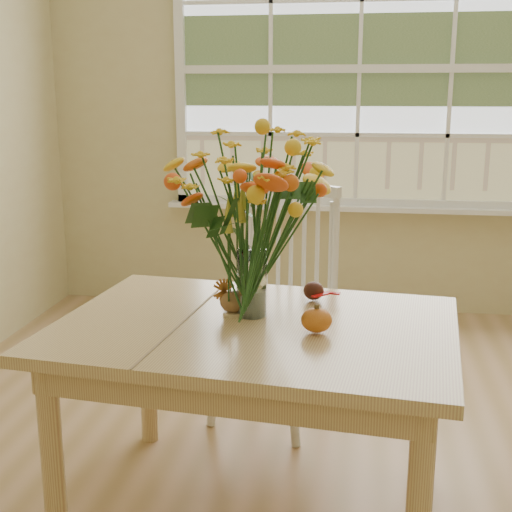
# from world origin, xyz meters

# --- Properties ---
(floor) EXTENTS (4.00, 4.50, 0.01)m
(floor) POSITION_xyz_m (0.00, 0.00, -0.01)
(floor) COLOR #A3804F
(floor) RESTS_ON ground
(wall_back) EXTENTS (4.00, 0.02, 2.70)m
(wall_back) POSITION_xyz_m (0.00, 2.25, 1.35)
(wall_back) COLOR #C6B77F
(wall_back) RESTS_ON floor
(window) EXTENTS (2.42, 0.12, 1.74)m
(window) POSITION_xyz_m (0.00, 2.21, 1.53)
(window) COLOR silver
(window) RESTS_ON wall_back
(dining_table) EXTENTS (1.37, 1.04, 0.68)m
(dining_table) POSITION_xyz_m (-0.30, -0.09, 0.59)
(dining_table) COLOR tan
(dining_table) RESTS_ON floor
(windsor_chair) EXTENTS (0.59, 0.58, 1.01)m
(windsor_chair) POSITION_xyz_m (-0.31, 0.68, 0.56)
(windsor_chair) COLOR white
(windsor_chair) RESTS_ON floor
(flower_vase) EXTENTS (0.47, 0.47, 0.56)m
(flower_vase) POSITION_xyz_m (-0.32, -0.01, 1.02)
(flower_vase) COLOR white
(flower_vase) RESTS_ON dining_table
(pumpkin) EXTENTS (0.10, 0.10, 0.08)m
(pumpkin) POSITION_xyz_m (-0.10, -0.15, 0.72)
(pumpkin) COLOR #BF5216
(pumpkin) RESTS_ON dining_table
(turkey_figurine) EXTENTS (0.10, 0.09, 0.11)m
(turkey_figurine) POSITION_xyz_m (-0.38, -0.02, 0.73)
(turkey_figurine) COLOR #CCB78C
(turkey_figurine) RESTS_ON dining_table
(dark_gourd) EXTENTS (0.13, 0.08, 0.07)m
(dark_gourd) POSITION_xyz_m (-0.13, 0.18, 0.72)
(dark_gourd) COLOR #38160F
(dark_gourd) RESTS_ON dining_table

